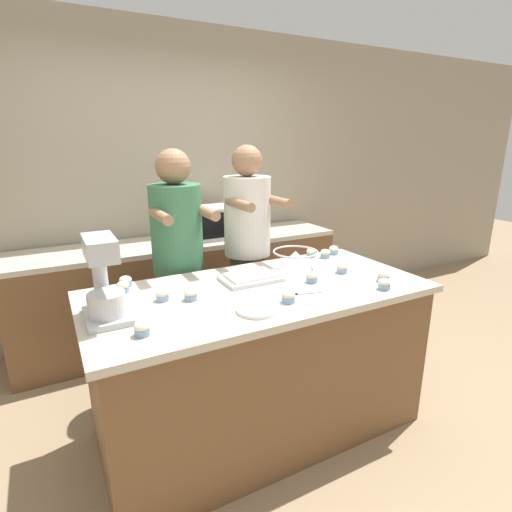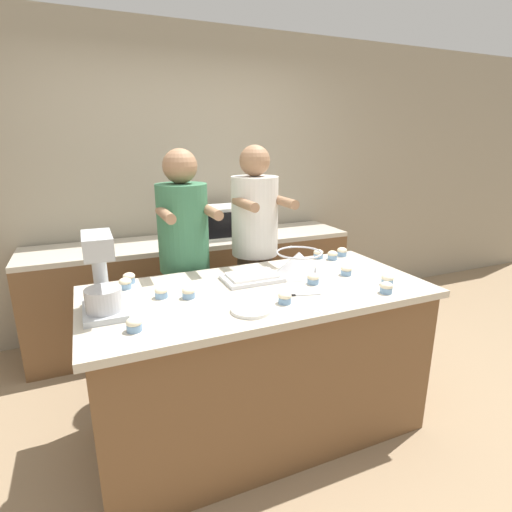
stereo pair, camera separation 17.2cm
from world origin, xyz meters
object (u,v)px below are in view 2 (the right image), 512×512
at_px(cupcake_7, 134,324).
at_px(cupcake_8, 161,292).
at_px(cupcake_1, 189,292).
at_px(cupcake_2, 129,278).
at_px(person_left, 185,267).
at_px(stand_mixer, 101,279).
at_px(cupcake_10, 342,252).
at_px(mixing_bowl, 299,261).
at_px(cupcake_3, 125,283).
at_px(cupcake_0, 313,279).
at_px(cupcake_4, 386,288).
at_px(cupcake_11, 346,270).
at_px(person_right, 255,257).
at_px(small_plate, 251,310).
at_px(cupcake_9, 387,279).
at_px(baking_tray, 252,277).
at_px(cupcake_6, 333,255).
at_px(cupcake_12, 318,254).
at_px(microwave_oven, 224,221).
at_px(cupcake_5, 285,297).
at_px(knife, 298,295).

height_order(cupcake_7, cupcake_8, same).
distance_m(cupcake_1, cupcake_2, 0.45).
bearing_deg(cupcake_1, person_left, 78.03).
distance_m(stand_mixer, cupcake_10, 1.69).
distance_m(person_left, mixing_bowl, 0.80).
bearing_deg(cupcake_8, cupcake_3, 126.65).
height_order(cupcake_0, cupcake_8, same).
xyz_separation_m(cupcake_4, cupcake_11, (-0.02, 0.34, 0.00)).
xyz_separation_m(person_right, cupcake_11, (0.33, -0.67, 0.06)).
height_order(small_plate, cupcake_8, cupcake_8).
height_order(cupcake_9, cupcake_11, same).
bearing_deg(baking_tray, cupcake_7, -151.10).
height_order(cupcake_3, cupcake_4, same).
height_order(person_right, cupcake_7, person_right).
relative_size(stand_mixer, mixing_bowl, 1.37).
distance_m(mixing_bowl, baking_tray, 0.33).
distance_m(cupcake_0, cupcake_9, 0.43).
relative_size(cupcake_0, cupcake_7, 1.00).
height_order(cupcake_8, cupcake_9, same).
xyz_separation_m(small_plate, cupcake_1, (-0.24, 0.29, 0.02)).
distance_m(cupcake_6, cupcake_12, 0.10).
relative_size(person_right, cupcake_10, 24.31).
height_order(microwave_oven, cupcake_7, microwave_oven).
xyz_separation_m(baking_tray, cupcake_4, (0.60, -0.48, 0.01)).
xyz_separation_m(cupcake_6, cupcake_11, (-0.11, -0.32, 0.00)).
bearing_deg(cupcake_5, microwave_oven, 81.79).
relative_size(person_left, person_right, 0.99).
xyz_separation_m(cupcake_8, cupcake_9, (1.24, -0.32, 0.00)).
relative_size(baking_tray, cupcake_10, 4.92).
distance_m(person_right, stand_mixer, 1.30).
relative_size(cupcake_7, cupcake_11, 1.00).
distance_m(stand_mixer, mixing_bowl, 1.19).
xyz_separation_m(cupcake_5, cupcake_12, (0.60, 0.63, 0.00)).
xyz_separation_m(person_right, cupcake_8, (-0.80, -0.59, 0.06)).
relative_size(knife, cupcake_4, 3.09).
relative_size(stand_mixer, cupcake_7, 5.67).
relative_size(person_right, small_plate, 8.43).
distance_m(cupcake_4, cupcake_7, 1.33).
bearing_deg(cupcake_11, mixing_bowl, 146.61).
bearing_deg(cupcake_8, cupcake_9, -14.50).
relative_size(small_plate, cupcake_0, 2.88).
bearing_deg(cupcake_8, cupcake_7, -117.98).
bearing_deg(stand_mixer, cupcake_7, -66.87).
relative_size(knife, cupcake_9, 3.09).
xyz_separation_m(cupcake_5, cupcake_8, (-0.57, 0.33, 0.00)).
xyz_separation_m(stand_mixer, cupcake_1, (0.42, 0.03, -0.14)).
xyz_separation_m(person_right, cupcake_9, (0.45, -0.91, 0.06)).
bearing_deg(cupcake_10, cupcake_0, -139.73).
relative_size(baking_tray, cupcake_8, 4.92).
bearing_deg(cupcake_5, small_plate, -172.74).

